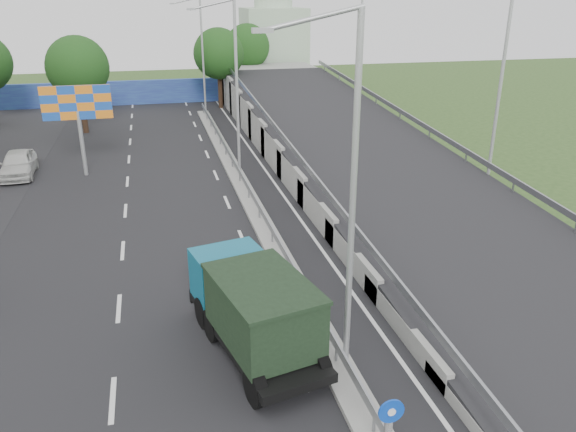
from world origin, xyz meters
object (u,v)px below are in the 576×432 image
object	(u,v)px
sign_bollard	(389,427)
lamp_post_near	(347,184)
dump_truck	(253,306)
parked_car_e	(18,164)
church	(274,41)
billboard	(77,108)
lamp_post_mid	(233,80)
lamp_post_far	(200,49)

from	to	relation	value
sign_bollard	lamp_post_near	xyz separation A→B (m)	(0.11, 3.83, 4.77)
dump_truck	parked_car_e	bearing A→B (deg)	103.98
lamp_post_near	church	world-z (taller)	church
billboard	parked_car_e	bearing A→B (deg)	168.59
lamp_post_near	church	size ratio (longest dim) A/B	0.73
sign_bollard	parked_car_e	bearing A→B (deg)	115.96
church	billboard	bearing A→B (deg)	-120.70
lamp_post_mid	lamp_post_far	bearing A→B (deg)	90.00
lamp_post_near	dump_truck	world-z (taller)	lamp_post_near
billboard	parked_car_e	distance (m)	5.28
lamp_post_near	dump_truck	size ratio (longest dim) A/B	1.52
sign_bollard	lamp_post_mid	size ratio (longest dim) A/B	0.17
lamp_post_mid	billboard	world-z (taller)	lamp_post_mid
sign_bollard	dump_truck	distance (m)	5.82
sign_bollard	dump_truck	bearing A→B (deg)	112.75
church	billboard	distance (m)	37.23
lamp_post_near	church	distance (m)	54.90
parked_car_e	lamp_post_far	bearing A→B (deg)	50.21
lamp_post_near	church	xyz separation A→B (m)	(9.89, 54.00, -0.50)
church	parked_car_e	world-z (taller)	church
lamp_post_near	dump_truck	xyz separation A→B (m)	(-2.35, 1.52, -4.28)
lamp_post_mid	parked_car_e	size ratio (longest dim) A/B	2.17
lamp_post_far	billboard	xyz separation A→B (m)	(-9.11, -18.00, -1.62)
sign_bollard	church	xyz separation A→B (m)	(10.00, 57.83, 4.28)
lamp_post_mid	lamp_post_near	bearing A→B (deg)	-90.00
lamp_post_mid	billboard	distance (m)	9.47
church	dump_truck	xyz separation A→B (m)	(-12.24, -52.48, -3.78)
lamp_post_mid	lamp_post_far	size ratio (longest dim) A/B	1.00
sign_bollard	parked_car_e	xyz separation A→B (m)	(-12.96, 26.63, -0.24)
lamp_post_far	billboard	bearing A→B (deg)	-116.84
lamp_post_mid	dump_truck	distance (m)	19.11
sign_bollard	billboard	bearing A→B (deg)	109.21
parked_car_e	dump_truck	bearing A→B (deg)	-65.82
church	lamp_post_near	bearing A→B (deg)	-100.38
lamp_post_far	parked_car_e	world-z (taller)	lamp_post_far
dump_truck	parked_car_e	size ratio (longest dim) A/B	1.43
church	parked_car_e	xyz separation A→B (m)	(-22.96, -31.20, -4.52)
lamp_post_near	parked_car_e	size ratio (longest dim) A/B	2.17
billboard	lamp_post_near	bearing A→B (deg)	-67.51
sign_bollard	lamp_post_far	distance (m)	44.08
lamp_post_mid	parked_car_e	distance (m)	14.28
lamp_post_far	dump_truck	bearing A→B (deg)	-93.50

